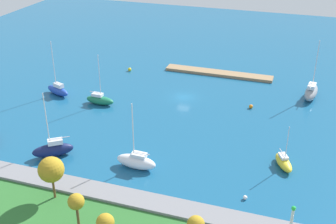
% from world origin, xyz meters
% --- Properties ---
extents(water, '(160.00, 160.00, 0.00)m').
position_xyz_m(water, '(0.00, 0.00, 0.00)').
color(water, '#19567F').
rests_on(water, ground).
extents(pier_dock, '(25.16, 3.15, 0.62)m').
position_xyz_m(pier_dock, '(-4.03, -14.97, 0.31)').
color(pier_dock, '#997A56').
rests_on(pier_dock, ground).
extents(breakwater, '(74.07, 3.52, 1.50)m').
position_xyz_m(breakwater, '(0.00, 35.81, 0.75)').
color(breakwater, gray).
rests_on(breakwater, ground).
extents(harbor_beacon, '(0.56, 0.56, 3.73)m').
position_xyz_m(harbor_beacon, '(-24.03, 35.81, 3.65)').
color(harbor_beacon, silver).
rests_on(harbor_beacon, breakwater).
extents(park_tree_center, '(3.45, 3.45, 6.20)m').
position_xyz_m(park_tree_center, '(6.57, 38.72, 5.57)').
color(park_tree_center, brown).
rests_on(park_tree_center, shoreline_park).
extents(park_tree_east, '(2.09, 2.09, 4.67)m').
position_xyz_m(park_tree_east, '(-4.14, 44.79, 4.65)').
color(park_tree_east, brown).
rests_on(park_tree_east, shoreline_park).
extents(park_tree_midwest, '(2.03, 2.03, 4.92)m').
position_xyz_m(park_tree_midwest, '(0.61, 42.88, 4.93)').
color(park_tree_midwest, brown).
rests_on(park_tree_midwest, shoreline_park).
extents(sailboat_green_center_basin, '(6.02, 2.25, 10.47)m').
position_xyz_m(sailboat_green_center_basin, '(15.07, 8.48, 0.98)').
color(sailboat_green_center_basin, '#19724C').
rests_on(sailboat_green_center_basin, water).
extents(sailboat_blue_far_south, '(6.45, 3.82, 11.55)m').
position_xyz_m(sailboat_blue_far_south, '(25.50, 7.17, 1.10)').
color(sailboat_blue_far_south, '#2347B2').
rests_on(sailboat_blue_far_south, water).
extents(sailboat_navy_east_end, '(6.37, 5.36, 11.19)m').
position_xyz_m(sailboat_navy_east_end, '(13.36, 28.34, 1.26)').
color(sailboat_navy_east_end, '#141E4C').
rests_on(sailboat_navy_east_end, water).
extents(sailboat_gray_by_breakwater, '(3.27, 7.83, 12.22)m').
position_xyz_m(sailboat_gray_by_breakwater, '(-25.02, -8.11, 1.40)').
color(sailboat_gray_by_breakwater, gray).
rests_on(sailboat_gray_by_breakwater, water).
extents(sailboat_white_near_pier, '(6.51, 2.53, 10.95)m').
position_xyz_m(sailboat_white_near_pier, '(-0.53, 27.16, 1.19)').
color(sailboat_white_near_pier, white).
rests_on(sailboat_white_near_pier, water).
extents(sailboat_yellow_lone_north, '(3.87, 5.40, 7.16)m').
position_xyz_m(sailboat_yellow_lone_north, '(-21.95, 19.63, 0.80)').
color(sailboat_yellow_lone_north, yellow).
rests_on(sailboat_yellow_lone_north, water).
extents(mooring_buoy_orange, '(0.78, 0.78, 0.78)m').
position_xyz_m(mooring_buoy_orange, '(-14.04, 0.72, 0.39)').
color(mooring_buoy_orange, orange).
rests_on(mooring_buoy_orange, water).
extents(mooring_buoy_yellow, '(0.82, 0.82, 0.82)m').
position_xyz_m(mooring_buoy_yellow, '(16.62, -10.28, 0.41)').
color(mooring_buoy_yellow, yellow).
rests_on(mooring_buoy_yellow, water).
extents(mooring_buoy_white, '(0.61, 0.61, 0.61)m').
position_xyz_m(mooring_buoy_white, '(-17.69, 29.55, 0.31)').
color(mooring_buoy_white, white).
rests_on(mooring_buoy_white, water).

